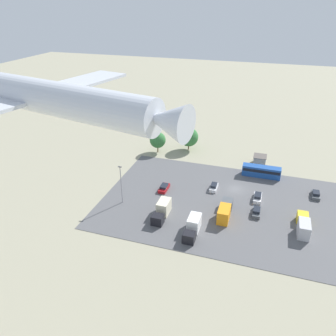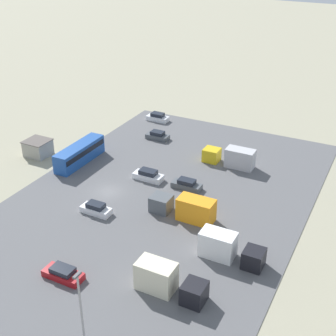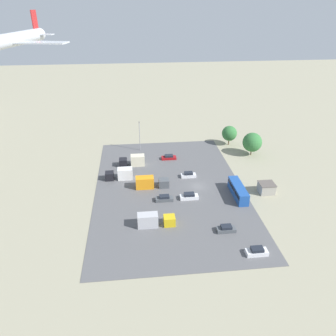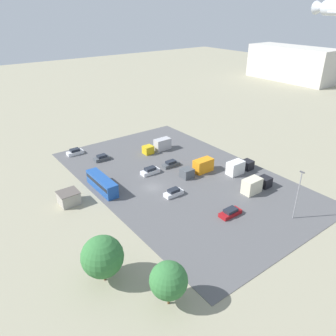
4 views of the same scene
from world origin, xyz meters
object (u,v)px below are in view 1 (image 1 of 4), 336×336
Objects in this scene: parked_car_4 at (164,188)px; parked_truck_2 at (193,227)px; shed_building at (260,160)px; parked_truck_3 at (303,225)px; parked_car_5 at (258,197)px; parked_truck_0 at (162,210)px; airplane at (32,94)px; bus at (261,171)px; parked_car_2 at (214,187)px; parked_truck_1 at (225,211)px; parked_car_1 at (316,195)px; parked_car_0 at (256,212)px.

parked_truck_2 is at bearing -52.53° from parked_car_4.
parked_truck_3 is (-11.34, 30.84, 0.15)m from shed_building.
parked_car_5 is 0.61× the size of parked_truck_2.
parked_truck_0 is 0.21× the size of airplane.
airplane is (0.65, 42.39, 35.80)m from parked_car_4.
bus is 34.03m from parked_truck_0.
parked_truck_1 reaches higher than parked_car_2.
parked_truck_3 is at bearing -27.81° from parked_car_2.
bus is at bearing 44.22° from parked_car_2.
parked_car_1 is (-14.16, 6.97, -1.05)m from bus.
shed_building reaches higher than parked_car_1.
parked_car_2 is at bearing 176.78° from airplane.
parked_truck_2 is at bearing -138.35° from parked_car_1.
parked_car_0 is (-1.19, 27.48, -0.68)m from shed_building.
airplane reaches higher than bus.
parked_car_2 is 19.52m from parked_truck_2.
shed_building is at bearing -173.20° from bus.
parked_car_0 is 17.05m from parked_truck_2.
parked_car_0 is 18.67m from parked_car_1.
parked_truck_0 is 0.92× the size of parked_truck_3.
airplane reaches higher than shed_building.
parked_car_0 is 6.48m from parked_car_5.
parked_car_4 is (12.60, 4.33, -0.06)m from parked_car_2.
parked_car_2 is at bearing -92.91° from parked_truck_2.
parked_truck_3 reaches higher than shed_building.
parked_car_4 is 35.27m from parked_truck_3.
parked_truck_0 reaches higher than parked_truck_3.
bus is at bearing 73.17° from parked_truck_1.
parked_car_1 is at bearing 9.39° from parked_car_2.
parked_truck_0 is 31.48m from parked_truck_3.
airplane is at bearing 61.14° from parked_car_5.
shed_building is 32.86m from parked_truck_3.
parked_car_2 is (11.53, 11.22, -1.03)m from bus.
shed_building is 0.53× the size of parked_truck_2.
parked_truck_0 reaches higher than parked_car_1.
parked_truck_0 is at bearing 60.41° from shed_building.
parked_truck_3 is at bearing 24.50° from bus.
parked_truck_2 reaches higher than parked_truck_3.
parked_car_4 is at bearing -9.01° from parked_car_0.
airplane is at bearing 65.78° from parked_truck_2.
bus is 1.25× the size of parked_truck_3.
parked_car_5 is 0.61× the size of parked_truck_0.
parked_truck_3 is at bearing -103.45° from parked_car_1.
parked_truck_0 is (9.30, 15.69, 0.87)m from parked_car_2.
shed_building is 40.45m from parked_truck_2.
parked_truck_2 is (5.68, 8.10, 0.02)m from parked_truck_1.
parked_car_0 is at bearing 92.48° from shed_building.
parked_car_0 is at bearing -34.87° from parked_car_2.
bus is 71.94m from airplane.
parked_car_2 is 11.68m from parked_car_5.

